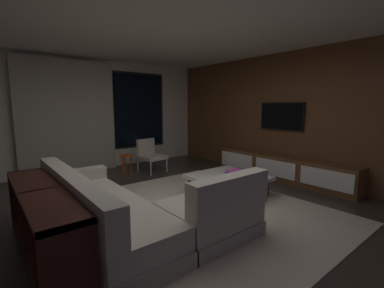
{
  "coord_description": "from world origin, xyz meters",
  "views": [
    {
      "loc": [
        -2.15,
        -2.96,
        1.57
      ],
      "look_at": [
        1.0,
        0.92,
        0.85
      ],
      "focal_mm": 24.62,
      "sensor_mm": 36.0,
      "label": 1
    }
  ],
  "objects_px": {
    "book_stack_on_coffee_table": "(234,173)",
    "console_table_behind_couch": "(43,220)",
    "sectional_couch": "(131,213)",
    "coffee_table": "(228,185)",
    "side_stool": "(126,159)",
    "media_console": "(282,169)",
    "accent_chair_near_window": "(150,154)",
    "mounted_tv": "(281,116)"
  },
  "relations": [
    {
      "from": "book_stack_on_coffee_table",
      "to": "console_table_behind_couch",
      "type": "height_order",
      "value": "console_table_behind_couch"
    },
    {
      "from": "sectional_couch",
      "to": "book_stack_on_coffee_table",
      "type": "distance_m",
      "value": 2.08
    },
    {
      "from": "coffee_table",
      "to": "side_stool",
      "type": "distance_m",
      "value": 2.57
    },
    {
      "from": "book_stack_on_coffee_table",
      "to": "media_console",
      "type": "height_order",
      "value": "media_console"
    },
    {
      "from": "sectional_couch",
      "to": "media_console",
      "type": "relative_size",
      "value": 0.81
    },
    {
      "from": "book_stack_on_coffee_table",
      "to": "sectional_couch",
      "type": "bearing_deg",
      "value": -174.25
    },
    {
      "from": "accent_chair_near_window",
      "to": "console_table_behind_couch",
      "type": "relative_size",
      "value": 0.37
    },
    {
      "from": "accent_chair_near_window",
      "to": "console_table_behind_couch",
      "type": "bearing_deg",
      "value": -136.97
    },
    {
      "from": "media_console",
      "to": "mounted_tv",
      "type": "height_order",
      "value": "mounted_tv"
    },
    {
      "from": "book_stack_on_coffee_table",
      "to": "media_console",
      "type": "xyz_separation_m",
      "value": [
        1.51,
        -0.0,
        -0.16
      ]
    },
    {
      "from": "book_stack_on_coffee_table",
      "to": "side_stool",
      "type": "distance_m",
      "value": 2.65
    },
    {
      "from": "mounted_tv",
      "to": "console_table_behind_couch",
      "type": "height_order",
      "value": "mounted_tv"
    },
    {
      "from": "sectional_couch",
      "to": "media_console",
      "type": "distance_m",
      "value": 3.59
    },
    {
      "from": "book_stack_on_coffee_table",
      "to": "mounted_tv",
      "type": "distance_m",
      "value": 1.95
    },
    {
      "from": "accent_chair_near_window",
      "to": "console_table_behind_couch",
      "type": "height_order",
      "value": "accent_chair_near_window"
    },
    {
      "from": "book_stack_on_coffee_table",
      "to": "console_table_behind_couch",
      "type": "xyz_separation_m",
      "value": [
        -2.98,
        -0.08,
        0.0
      ]
    },
    {
      "from": "side_stool",
      "to": "console_table_behind_couch",
      "type": "bearing_deg",
      "value": -129.44
    },
    {
      "from": "side_stool",
      "to": "console_table_behind_couch",
      "type": "height_order",
      "value": "console_table_behind_couch"
    },
    {
      "from": "sectional_couch",
      "to": "side_stool",
      "type": "relative_size",
      "value": 5.43
    },
    {
      "from": "coffee_table",
      "to": "media_console",
      "type": "distance_m",
      "value": 1.61
    },
    {
      "from": "book_stack_on_coffee_table",
      "to": "mounted_tv",
      "type": "height_order",
      "value": "mounted_tv"
    },
    {
      "from": "coffee_table",
      "to": "media_console",
      "type": "xyz_separation_m",
      "value": [
        1.61,
        -0.06,
        0.06
      ]
    },
    {
      "from": "media_console",
      "to": "accent_chair_near_window",
      "type": "bearing_deg",
      "value": 126.18
    },
    {
      "from": "sectional_couch",
      "to": "accent_chair_near_window",
      "type": "distance_m",
      "value": 3.21
    },
    {
      "from": "console_table_behind_couch",
      "to": "coffee_table",
      "type": "bearing_deg",
      "value": 2.79
    },
    {
      "from": "side_stool",
      "to": "coffee_table",
      "type": "bearing_deg",
      "value": -72.67
    },
    {
      "from": "sectional_couch",
      "to": "side_stool",
      "type": "height_order",
      "value": "sectional_couch"
    },
    {
      "from": "sectional_couch",
      "to": "media_console",
      "type": "bearing_deg",
      "value": 3.29
    },
    {
      "from": "accent_chair_near_window",
      "to": "side_stool",
      "type": "xyz_separation_m",
      "value": [
        -0.58,
        0.06,
        -0.06
      ]
    },
    {
      "from": "book_stack_on_coffee_table",
      "to": "console_table_behind_couch",
      "type": "distance_m",
      "value": 2.98
    },
    {
      "from": "book_stack_on_coffee_table",
      "to": "accent_chair_near_window",
      "type": "relative_size",
      "value": 0.38
    },
    {
      "from": "mounted_tv",
      "to": "side_stool",
      "type": "bearing_deg",
      "value": 137.83
    },
    {
      "from": "side_stool",
      "to": "console_table_behind_couch",
      "type": "relative_size",
      "value": 0.22
    },
    {
      "from": "media_console",
      "to": "console_table_behind_couch",
      "type": "distance_m",
      "value": 4.5
    },
    {
      "from": "book_stack_on_coffee_table",
      "to": "console_table_behind_couch",
      "type": "bearing_deg",
      "value": -178.46
    },
    {
      "from": "media_console",
      "to": "sectional_couch",
      "type": "bearing_deg",
      "value": -176.71
    },
    {
      "from": "sectional_couch",
      "to": "mounted_tv",
      "type": "height_order",
      "value": "mounted_tv"
    },
    {
      "from": "mounted_tv",
      "to": "media_console",
      "type": "bearing_deg",
      "value": -132.46
    },
    {
      "from": "book_stack_on_coffee_table",
      "to": "side_stool",
      "type": "relative_size",
      "value": 0.64
    },
    {
      "from": "sectional_couch",
      "to": "accent_chair_near_window",
      "type": "height_order",
      "value": "sectional_couch"
    },
    {
      "from": "sectional_couch",
      "to": "media_console",
      "type": "height_order",
      "value": "sectional_couch"
    },
    {
      "from": "sectional_couch",
      "to": "mounted_tv",
      "type": "xyz_separation_m",
      "value": [
        3.77,
        0.4,
        1.06
      ]
    }
  ]
}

